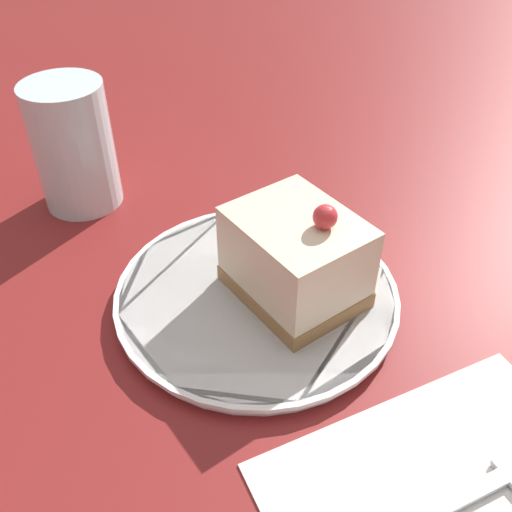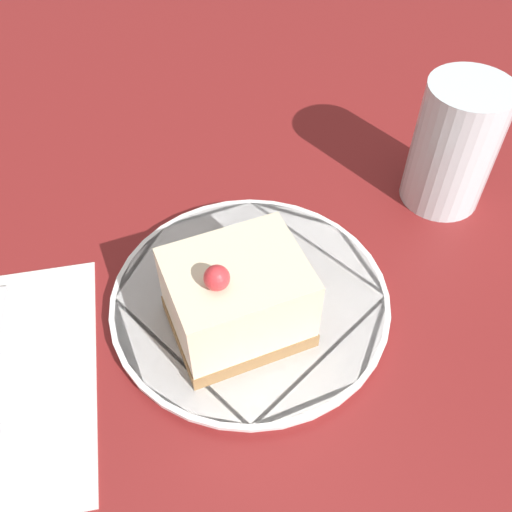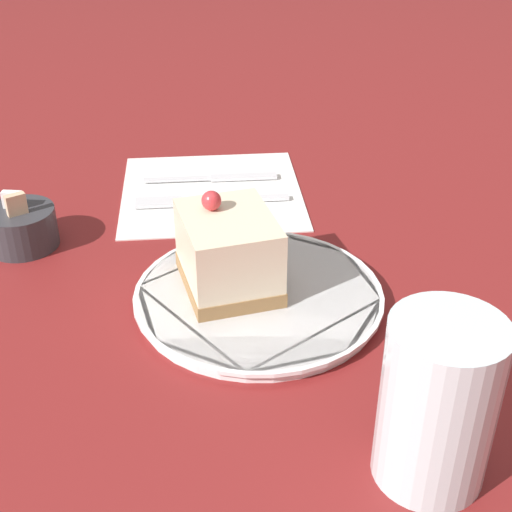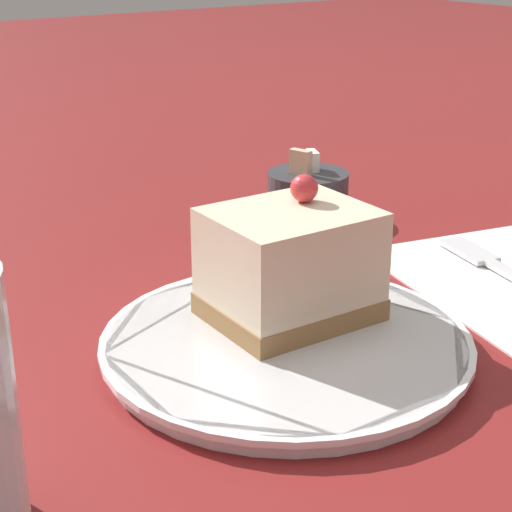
% 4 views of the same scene
% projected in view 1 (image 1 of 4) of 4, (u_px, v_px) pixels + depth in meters
% --- Properties ---
extents(ground_plane, '(4.00, 4.00, 0.00)m').
position_uv_depth(ground_plane, '(209.00, 292.00, 0.48)').
color(ground_plane, maroon).
extents(plate, '(0.23, 0.23, 0.01)m').
position_uv_depth(plate, '(257.00, 295.00, 0.46)').
color(plate, white).
rests_on(plate, ground_plane).
extents(cake_slice, '(0.10, 0.08, 0.09)m').
position_uv_depth(cake_slice, '(296.00, 258.00, 0.44)').
color(cake_slice, olive).
rests_on(cake_slice, plate).
extents(fork, '(0.05, 0.18, 0.00)m').
position_uv_depth(fork, '(478.00, 489.00, 0.34)').
color(fork, silver).
rests_on(fork, napkin).
extents(drinking_glass, '(0.08, 0.08, 0.12)m').
position_uv_depth(drinking_glass, '(73.00, 146.00, 0.54)').
color(drinking_glass, silver).
rests_on(drinking_glass, ground_plane).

